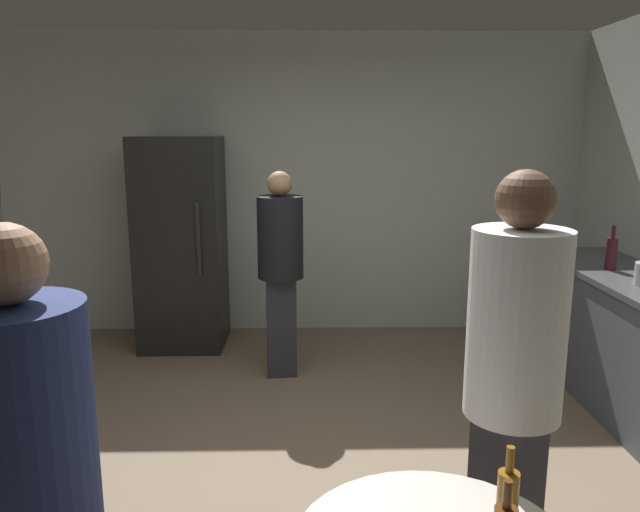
# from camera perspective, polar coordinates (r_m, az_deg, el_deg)

# --- Properties ---
(ground_plane) EXTENTS (5.20, 5.20, 0.10)m
(ground_plane) POSITION_cam_1_polar(r_m,az_deg,el_deg) (3.47, -3.04, -21.27)
(ground_plane) COLOR #7A6651
(wall_back) EXTENTS (5.32, 0.06, 2.70)m
(wall_back) POSITION_cam_1_polar(r_m,az_deg,el_deg) (5.57, -2.37, 6.61)
(wall_back) COLOR beige
(wall_back) RESTS_ON ground_plane
(refrigerator) EXTENTS (0.70, 0.68, 1.80)m
(refrigerator) POSITION_cam_1_polar(r_m,az_deg,el_deg) (5.31, -12.92, 1.18)
(refrigerator) COLOR black
(refrigerator) RESTS_ON ground_plane
(kitchen_counter) EXTENTS (0.64, 2.20, 0.90)m
(kitchen_counter) POSITION_cam_1_polar(r_m,az_deg,el_deg) (4.56, 27.50, -7.40)
(kitchen_counter) COLOR #4C515B
(kitchen_counter) RESTS_ON ground_plane
(wine_bottle_on_counter) EXTENTS (0.08, 0.08, 0.31)m
(wine_bottle_on_counter) POSITION_cam_1_polar(r_m,az_deg,el_deg) (4.63, 25.80, 0.27)
(wine_bottle_on_counter) COLOR #3F141E
(wine_bottle_on_counter) RESTS_ON kitchen_counter
(beer_bottle_amber) EXTENTS (0.06, 0.06, 0.23)m
(beer_bottle_amber) POSITION_cam_1_polar(r_m,az_deg,el_deg) (1.94, 17.29, -20.61)
(beer_bottle_amber) COLOR #8C5919
(beer_bottle_amber) RESTS_ON foreground_table
(person_in_white_shirt) EXTENTS (0.48, 0.48, 1.72)m
(person_in_white_shirt) POSITION_cam_1_polar(r_m,az_deg,el_deg) (2.28, 17.79, -10.34)
(person_in_white_shirt) COLOR #2D2D38
(person_in_white_shirt) RESTS_ON ground_plane
(person_in_navy_shirt) EXTENTS (0.45, 0.45, 1.64)m
(person_in_navy_shirt) POSITION_cam_1_polar(r_m,az_deg,el_deg) (1.75, -25.75, -19.71)
(person_in_navy_shirt) COLOR #2D2D38
(person_in_navy_shirt) RESTS_ON ground_plane
(person_in_black_shirt) EXTENTS (0.37, 0.37, 1.56)m
(person_in_black_shirt) POSITION_cam_1_polar(r_m,az_deg,el_deg) (4.50, -3.74, -0.30)
(person_in_black_shirt) COLOR #2D2D38
(person_in_black_shirt) RESTS_ON ground_plane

